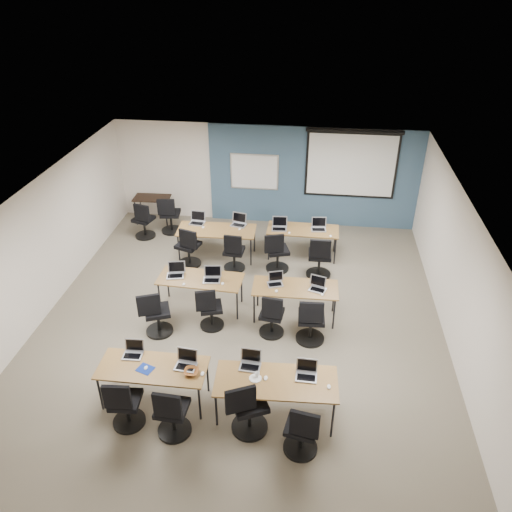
# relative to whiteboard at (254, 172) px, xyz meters

# --- Properties ---
(floor) EXTENTS (8.00, 9.00, 0.02)m
(floor) POSITION_rel_whiteboard_xyz_m (0.30, -4.43, -1.45)
(floor) COLOR #6B6354
(floor) RESTS_ON ground
(ceiling) EXTENTS (8.00, 9.00, 0.02)m
(ceiling) POSITION_rel_whiteboard_xyz_m (0.30, -4.43, 1.25)
(ceiling) COLOR white
(ceiling) RESTS_ON ground
(wall_back) EXTENTS (8.00, 0.04, 2.70)m
(wall_back) POSITION_rel_whiteboard_xyz_m (0.30, 0.07, -0.10)
(wall_back) COLOR beige
(wall_back) RESTS_ON ground
(wall_front) EXTENTS (8.00, 0.04, 2.70)m
(wall_front) POSITION_rel_whiteboard_xyz_m (0.30, -8.93, -0.10)
(wall_front) COLOR beige
(wall_front) RESTS_ON ground
(wall_left) EXTENTS (0.04, 9.00, 2.70)m
(wall_left) POSITION_rel_whiteboard_xyz_m (-3.70, -4.43, -0.10)
(wall_left) COLOR beige
(wall_left) RESTS_ON ground
(wall_right) EXTENTS (0.04, 9.00, 2.70)m
(wall_right) POSITION_rel_whiteboard_xyz_m (4.30, -4.43, -0.10)
(wall_right) COLOR beige
(wall_right) RESTS_ON ground
(blue_accent_panel) EXTENTS (5.50, 0.04, 2.70)m
(blue_accent_panel) POSITION_rel_whiteboard_xyz_m (1.55, 0.04, -0.10)
(blue_accent_panel) COLOR #3D5977
(blue_accent_panel) RESTS_ON wall_back
(whiteboard) EXTENTS (1.28, 0.03, 0.98)m
(whiteboard) POSITION_rel_whiteboard_xyz_m (0.00, 0.00, 0.00)
(whiteboard) COLOR silver
(whiteboard) RESTS_ON wall_back
(projector_screen) EXTENTS (2.40, 0.10, 1.82)m
(projector_screen) POSITION_rel_whiteboard_xyz_m (2.50, -0.02, 0.44)
(projector_screen) COLOR black
(projector_screen) RESTS_ON wall_back
(training_table_front_left) EXTENTS (1.74, 0.73, 0.73)m
(training_table_front_left) POSITION_rel_whiteboard_xyz_m (-0.78, -6.71, -0.77)
(training_table_front_left) COLOR #9A6A3B
(training_table_front_left) RESTS_ON floor
(training_table_front_right) EXTENTS (1.90, 0.79, 0.73)m
(training_table_front_right) POSITION_rel_whiteboard_xyz_m (1.21, -6.76, -0.76)
(training_table_front_right) COLOR #AA7539
(training_table_front_right) RESTS_ON floor
(training_table_mid_left) EXTENTS (1.72, 0.72, 0.73)m
(training_table_mid_left) POSITION_rel_whiteboard_xyz_m (-0.58, -4.10, -0.77)
(training_table_mid_left) COLOR olive
(training_table_mid_left) RESTS_ON floor
(training_table_mid_right) EXTENTS (1.69, 0.70, 0.73)m
(training_table_mid_right) POSITION_rel_whiteboard_xyz_m (1.35, -4.18, -0.77)
(training_table_mid_right) COLOR #8B5C3E
(training_table_mid_right) RESTS_ON floor
(training_table_back_left) EXTENTS (1.87, 0.78, 0.73)m
(training_table_back_left) POSITION_rel_whiteboard_xyz_m (-0.66, -1.99, -0.76)
(training_table_back_left) COLOR olive
(training_table_back_left) RESTS_ON floor
(training_table_back_right) EXTENTS (1.70, 0.71, 0.73)m
(training_table_back_right) POSITION_rel_whiteboard_xyz_m (1.39, -1.71, -0.77)
(training_table_back_right) COLOR olive
(training_table_back_right) RESTS_ON floor
(laptop_0) EXTENTS (0.31, 0.27, 0.24)m
(laptop_0) POSITION_rel_whiteboard_xyz_m (-1.17, -6.46, -0.66)
(laptop_0) COLOR #BCBCBC
(laptop_0) RESTS_ON training_table_front_left
(mouse_0) EXTENTS (0.06, 0.10, 0.03)m
(mouse_0) POSITION_rel_whiteboard_xyz_m (-0.87, -6.75, -0.71)
(mouse_0) COLOR white
(mouse_0) RESTS_ON training_table_front_left
(task_chair_0) EXTENTS (0.51, 0.51, 0.99)m
(task_chair_0) POSITION_rel_whiteboard_xyz_m (-1.07, -7.27, -1.04)
(task_chair_0) COLOR black
(task_chair_0) RESTS_ON floor
(laptop_1) EXTENTS (0.33, 0.28, 0.25)m
(laptop_1) POSITION_rel_whiteboard_xyz_m (-0.25, -6.59, -0.66)
(laptop_1) COLOR #AAAAB6
(laptop_1) RESTS_ON training_table_front_left
(mouse_1) EXTENTS (0.08, 0.11, 0.03)m
(mouse_1) POSITION_rel_whiteboard_xyz_m (0.05, -6.76, -0.71)
(mouse_1) COLOR white
(mouse_1) RESTS_ON training_table_front_left
(task_chair_1) EXTENTS (0.52, 0.52, 1.00)m
(task_chair_1) POSITION_rel_whiteboard_xyz_m (-0.31, -7.35, -1.04)
(task_chair_1) COLOR black
(task_chair_1) RESTS_ON floor
(laptop_2) EXTENTS (0.33, 0.28, 0.25)m
(laptop_2) POSITION_rel_whiteboard_xyz_m (0.77, -6.47, -0.66)
(laptop_2) COLOR silver
(laptop_2) RESTS_ON training_table_front_right
(mouse_2) EXTENTS (0.07, 0.11, 0.04)m
(mouse_2) POSITION_rel_whiteboard_xyz_m (1.04, -6.73, -0.71)
(mouse_2) COLOR white
(mouse_2) RESTS_ON training_table_front_right
(task_chair_2) EXTENTS (0.62, 0.57, 1.05)m
(task_chair_2) POSITION_rel_whiteboard_xyz_m (0.81, -7.14, -1.01)
(task_chair_2) COLOR black
(task_chair_2) RESTS_ON floor
(laptop_3) EXTENTS (0.33, 0.28, 0.25)m
(laptop_3) POSITION_rel_whiteboard_xyz_m (1.66, -6.59, -0.66)
(laptop_3) COLOR silver
(laptop_3) RESTS_ON training_table_front_right
(mouse_3) EXTENTS (0.08, 0.11, 0.03)m
(mouse_3) POSITION_rel_whiteboard_xyz_m (2.01, -6.79, -0.71)
(mouse_3) COLOR white
(mouse_3) RESTS_ON training_table_front_right
(task_chair_3) EXTENTS (0.51, 0.51, 1.00)m
(task_chair_3) POSITION_rel_whiteboard_xyz_m (1.65, -7.43, -1.04)
(task_chair_3) COLOR black
(task_chair_3) RESTS_ON floor
(laptop_4) EXTENTS (0.35, 0.30, 0.26)m
(laptop_4) POSITION_rel_whiteboard_xyz_m (-1.10, -4.04, -0.66)
(laptop_4) COLOR #A4A4A9
(laptop_4) RESTS_ON training_table_mid_left
(mouse_4) EXTENTS (0.06, 0.10, 0.03)m
(mouse_4) POSITION_rel_whiteboard_xyz_m (-0.86, -4.37, -0.71)
(mouse_4) COLOR white
(mouse_4) RESTS_ON training_table_mid_left
(task_chair_4) EXTENTS (0.56, 0.53, 1.01)m
(task_chair_4) POSITION_rel_whiteboard_xyz_m (-1.26, -5.05, -1.03)
(task_chair_4) COLOR black
(task_chair_4) RESTS_ON floor
(laptop_5) EXTENTS (0.35, 0.29, 0.26)m
(laptop_5) POSITION_rel_whiteboard_xyz_m (-0.33, -4.11, -0.66)
(laptop_5) COLOR silver
(laptop_5) RESTS_ON training_table_mid_left
(mouse_5) EXTENTS (0.07, 0.10, 0.03)m
(mouse_5) POSITION_rel_whiteboard_xyz_m (-0.09, -4.25, -0.71)
(mouse_5) COLOR white
(mouse_5) RESTS_ON training_table_mid_left
(task_chair_5) EXTENTS (0.49, 0.48, 0.96)m
(task_chair_5) POSITION_rel_whiteboard_xyz_m (-0.27, -4.73, -1.05)
(task_chair_5) COLOR black
(task_chair_5) RESTS_ON floor
(laptop_6) EXTENTS (0.30, 0.26, 0.23)m
(laptop_6) POSITION_rel_whiteboard_xyz_m (0.95, -4.10, -0.66)
(laptop_6) COLOR #BEBEBE
(laptop_6) RESTS_ON training_table_mid_right
(mouse_6) EXTENTS (0.07, 0.10, 0.03)m
(mouse_6) POSITION_rel_whiteboard_xyz_m (0.99, -4.38, -0.71)
(mouse_6) COLOR white
(mouse_6) RESTS_ON training_table_mid_right
(task_chair_6) EXTENTS (0.49, 0.49, 0.97)m
(task_chair_6) POSITION_rel_whiteboard_xyz_m (0.95, -4.81, -1.05)
(task_chair_6) COLOR black
(task_chair_6) RESTS_ON floor
(laptop_7) EXTENTS (0.32, 0.27, 0.24)m
(laptop_7) POSITION_rel_whiteboard_xyz_m (1.79, -4.18, -0.66)
(laptop_7) COLOR silver
(laptop_7) RESTS_ON training_table_mid_right
(mouse_7) EXTENTS (0.06, 0.09, 0.03)m
(mouse_7) POSITION_rel_whiteboard_xyz_m (1.88, -4.38, -0.71)
(mouse_7) COLOR white
(mouse_7) RESTS_ON training_table_mid_right
(task_chair_7) EXTENTS (0.55, 0.55, 1.03)m
(task_chair_7) POSITION_rel_whiteboard_xyz_m (1.70, -4.90, -1.02)
(task_chair_7) COLOR black
(task_chair_7) RESTS_ON floor
(laptop_8) EXTENTS (0.36, 0.31, 0.27)m
(laptop_8) POSITION_rel_whiteboard_xyz_m (-1.19, -1.69, -0.65)
(laptop_8) COLOR silver
(laptop_8) RESTS_ON training_table_back_left
(mouse_8) EXTENTS (0.07, 0.11, 0.04)m
(mouse_8) POSITION_rel_whiteboard_xyz_m (-1.00, -1.94, -0.71)
(mouse_8) COLOR white
(mouse_8) RESTS_ON training_table_back_left
(task_chair_8) EXTENTS (0.57, 0.55, 1.03)m
(task_chair_8) POSITION_rel_whiteboard_xyz_m (-1.24, -2.52, -1.02)
(task_chair_8) COLOR black
(task_chair_8) RESTS_ON floor
(laptop_9) EXTENTS (0.36, 0.30, 0.27)m
(laptop_9) POSITION_rel_whiteboard_xyz_m (-0.17, -1.66, -0.65)
(laptop_9) COLOR #A7A7AB
(laptop_9) RESTS_ON training_table_back_left
(mouse_9) EXTENTS (0.06, 0.10, 0.03)m
(mouse_9) POSITION_rel_whiteboard_xyz_m (-0.11, -1.92, -0.71)
(mouse_9) COLOR white
(mouse_9) RESTS_ON training_table_back_left
(task_chair_9) EXTENTS (0.51, 0.51, 0.99)m
(task_chair_9) POSITION_rel_whiteboard_xyz_m (-0.15, -2.57, -1.04)
(task_chair_9) COLOR black
(task_chair_9) RESTS_ON floor
(laptop_10) EXTENTS (0.36, 0.31, 0.27)m
(laptop_10) POSITION_rel_whiteboard_xyz_m (0.83, -1.74, -0.65)
(laptop_10) COLOR #A09FAC
(laptop_10) RESTS_ON training_table_back_right
(mouse_10) EXTENTS (0.08, 0.11, 0.03)m
(mouse_10) POSITION_rel_whiteboard_xyz_m (1.08, -1.96, -0.71)
(mouse_10) COLOR white
(mouse_10) RESTS_ON training_table_back_right
(task_chair_10) EXTENTS (0.56, 0.54, 1.02)m
(task_chair_10) POSITION_rel_whiteboard_xyz_m (0.84, -2.47, -1.03)
(task_chair_10) COLOR black
(task_chair_10) RESTS_ON floor
(laptop_11) EXTENTS (0.35, 0.30, 0.27)m
(laptop_11) POSITION_rel_whiteboard_xyz_m (1.76, -1.65, -0.65)
(laptop_11) COLOR #A9A9AD
(laptop_11) RESTS_ON training_table_back_right
(mouse_11) EXTENTS (0.07, 0.11, 0.04)m
(mouse_11) POSITION_rel_whiteboard_xyz_m (2.05, -2.00, -0.71)
(mouse_11) COLOR white
(mouse_11) RESTS_ON training_table_back_right
(task_chair_11) EXTENTS (0.57, 0.57, 1.04)m
(task_chair_11) POSITION_rel_whiteboard_xyz_m (1.82, -2.61, -1.02)
(task_chair_11) COLOR black
(task_chair_11) RESTS_ON floor
(blue_mousepad) EXTENTS (0.31, 0.28, 0.01)m
(blue_mousepad) POSITION_rel_whiteboard_xyz_m (-0.87, -6.76, -0.72)
(blue_mousepad) COLOR navy
(blue_mousepad) RESTS_ON training_table_front_left
(snack_bowl) EXTENTS (0.25, 0.25, 0.06)m
(snack_bowl) POSITION_rel_whiteboard_xyz_m (-0.13, -6.76, -0.69)
(snack_bowl) COLOR brown
(snack_bowl) RESTS_ON training_table_front_left
(snack_plate) EXTENTS (0.22, 0.22, 0.01)m
(snack_plate) POSITION_rel_whiteboard_xyz_m (0.88, -6.75, -0.71)
(snack_plate) COLOR white
(snack_plate) RESTS_ON training_table_front_right
(coffee_cup) EXTENTS (0.07, 0.07, 0.06)m
(coffee_cup) POSITION_rel_whiteboard_xyz_m (0.91, -6.71, -0.68)
(coffee_cup) COLOR white
(coffee_cup) RESTS_ON snack_plate
(utility_table) EXTENTS (0.97, 0.54, 0.75)m
(utility_table) POSITION_rel_whiteboard_xyz_m (-2.75, -0.42, -0.79)
(utility_table) COLOR black
(utility_table) RESTS_ON floor
(spare_chair_a) EXTENTS (0.56, 0.56, 1.04)m
(spare_chair_a) POSITION_rel_whiteboard_xyz_m (-2.13, -0.94, -1.02)
(spare_chair_a) COLOR black
(spare_chair_a) RESTS_ON floor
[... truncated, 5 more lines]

